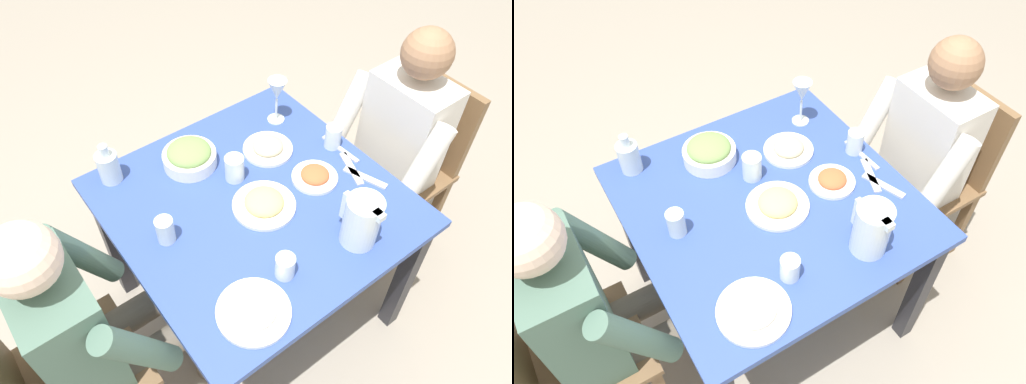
% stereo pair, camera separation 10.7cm
% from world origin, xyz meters
% --- Properties ---
extents(ground_plane, '(8.00, 8.00, 0.00)m').
position_xyz_m(ground_plane, '(0.00, 0.00, 0.00)').
color(ground_plane, gray).
extents(dining_table, '(0.97, 0.97, 0.73)m').
position_xyz_m(dining_table, '(0.00, 0.00, 0.62)').
color(dining_table, '#334C99').
rests_on(dining_table, ground_plane).
extents(chair_near, '(0.40, 0.40, 0.87)m').
position_xyz_m(chair_near, '(-0.06, -0.84, 0.49)').
color(chair_near, brown).
rests_on(chair_near, ground_plane).
extents(chair_far, '(0.40, 0.40, 0.87)m').
position_xyz_m(chair_far, '(-0.05, 0.84, 0.49)').
color(chair_far, brown).
rests_on(chair_far, ground_plane).
extents(diner_near, '(0.48, 0.53, 1.17)m').
position_xyz_m(diner_near, '(-0.06, -0.64, 0.64)').
color(diner_near, silver).
rests_on(diner_near, ground_plane).
extents(diner_far, '(0.48, 0.53, 1.17)m').
position_xyz_m(diner_far, '(-0.05, 0.64, 0.64)').
color(diner_far, '#4C6B5B').
rests_on(diner_far, ground_plane).
extents(water_pitcher, '(0.16, 0.12, 0.19)m').
position_xyz_m(water_pitcher, '(-0.34, -0.17, 0.83)').
color(water_pitcher, silver).
rests_on(water_pitcher, dining_table).
extents(salad_bowl, '(0.20, 0.20, 0.09)m').
position_xyz_m(salad_bowl, '(0.29, 0.09, 0.77)').
color(salad_bowl, white).
rests_on(salad_bowl, dining_table).
extents(plate_fries, '(0.22, 0.22, 0.06)m').
position_xyz_m(plate_fries, '(-0.04, -0.01, 0.75)').
color(plate_fries, white).
rests_on(plate_fries, dining_table).
extents(plate_beans, '(0.19, 0.19, 0.05)m').
position_xyz_m(plate_beans, '(0.17, -0.19, 0.75)').
color(plate_beans, white).
rests_on(plate_beans, dining_table).
extents(plate_yoghurt, '(0.23, 0.23, 0.05)m').
position_xyz_m(plate_yoghurt, '(-0.35, 0.27, 0.75)').
color(plate_yoghurt, white).
rests_on(plate_yoghurt, dining_table).
extents(plate_rice_curry, '(0.17, 0.17, 0.04)m').
position_xyz_m(plate_rice_curry, '(-0.05, -0.24, 0.75)').
color(plate_rice_curry, white).
rests_on(plate_rice_curry, dining_table).
extents(water_glass_far_right, '(0.06, 0.06, 0.09)m').
position_xyz_m(water_glass_far_right, '(-0.30, 0.11, 0.77)').
color(water_glass_far_right, silver).
rests_on(water_glass_far_right, dining_table).
extents(water_glass_near_right, '(0.07, 0.07, 0.10)m').
position_xyz_m(water_glass_near_right, '(0.13, -0.01, 0.78)').
color(water_glass_near_right, silver).
rests_on(water_glass_near_right, dining_table).
extents(water_glass_far_left, '(0.06, 0.06, 0.10)m').
position_xyz_m(water_glass_far_left, '(0.04, 0.33, 0.78)').
color(water_glass_far_left, silver).
rests_on(water_glass_far_left, dining_table).
extents(water_glass_center, '(0.06, 0.06, 0.10)m').
position_xyz_m(water_glass_center, '(0.04, -0.41, 0.78)').
color(water_glass_center, silver).
rests_on(water_glass_center, dining_table).
extents(wine_glass, '(0.08, 0.08, 0.20)m').
position_xyz_m(wine_glass, '(0.30, -0.33, 0.87)').
color(wine_glass, silver).
rests_on(wine_glass, dining_table).
extents(oil_carafe, '(0.08, 0.08, 0.16)m').
position_xyz_m(oil_carafe, '(0.40, 0.36, 0.79)').
color(oil_carafe, silver).
rests_on(oil_carafe, dining_table).
extents(fork_near, '(0.17, 0.08, 0.01)m').
position_xyz_m(fork_near, '(-0.10, -0.38, 0.74)').
color(fork_near, silver).
rests_on(fork_near, dining_table).
extents(knife_near, '(0.19, 0.03, 0.01)m').
position_xyz_m(knife_near, '(0.01, -0.42, 0.74)').
color(knife_near, silver).
rests_on(knife_near, dining_table).
extents(fork_far, '(0.17, 0.08, 0.01)m').
position_xyz_m(fork_far, '(-0.16, -0.39, 0.74)').
color(fork_far, silver).
rests_on(fork_far, dining_table).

